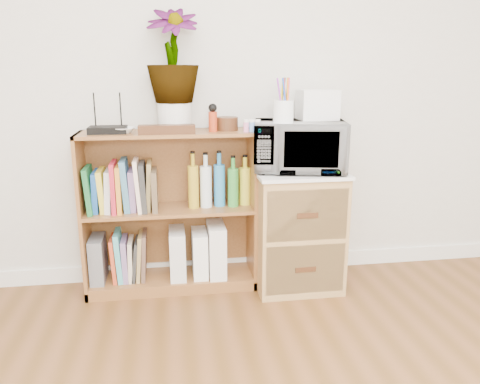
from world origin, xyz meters
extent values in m
cube|color=white|center=(0.00, 2.24, 0.05)|extent=(4.00, 0.02, 0.10)
cube|color=brown|center=(-0.35, 2.10, 0.47)|extent=(1.00, 0.30, 0.95)
cube|color=#9E7542|center=(0.40, 2.02, 0.35)|extent=(0.50, 0.45, 0.70)
imported|color=silver|center=(0.40, 2.02, 0.86)|extent=(0.58, 0.45, 0.29)
cylinder|color=white|center=(0.29, 1.95, 1.07)|extent=(0.11, 0.11, 0.12)
cube|color=white|center=(0.52, 2.09, 1.09)|extent=(0.22, 0.18, 0.17)
cube|color=black|center=(-0.67, 2.08, 0.97)|extent=(0.21, 0.14, 0.04)
imported|color=white|center=(-0.59, 2.07, 0.97)|extent=(0.13, 0.13, 0.03)
cylinder|color=silver|center=(-0.30, 2.12, 1.03)|extent=(0.19, 0.19, 0.16)
imported|color=#366C2B|center=(-0.30, 2.12, 1.36)|extent=(0.29, 0.29, 0.51)
cube|color=#3C1C10|center=(-0.35, 2.00, 0.97)|extent=(0.31, 0.08, 0.05)
cylinder|color=#AB3115|center=(-0.09, 2.06, 1.01)|extent=(0.05, 0.05, 0.11)
cylinder|color=#3A2110|center=(-0.01, 2.11, 0.99)|extent=(0.13, 0.13, 0.08)
cube|color=pink|center=(0.12, 2.01, 0.98)|extent=(0.12, 0.04, 0.06)
cube|color=slate|center=(-0.78, 2.10, 0.20)|extent=(0.08, 0.22, 0.27)
cube|color=silver|center=(-0.32, 2.09, 0.22)|extent=(0.09, 0.23, 0.29)
cube|color=white|center=(-0.18, 2.09, 0.21)|extent=(0.09, 0.22, 0.28)
cube|color=white|center=(-0.08, 2.09, 0.23)|extent=(0.10, 0.26, 0.32)
cube|color=#1C6933|center=(-0.80, 2.10, 0.63)|extent=(0.04, 0.20, 0.26)
cube|color=#1A4D9D|center=(-0.76, 2.10, 0.61)|extent=(0.04, 0.20, 0.23)
cube|color=gold|center=(-0.73, 2.10, 0.62)|extent=(0.04, 0.20, 0.24)
cube|color=silver|center=(-0.69, 2.10, 0.62)|extent=(0.05, 0.20, 0.24)
cube|color=red|center=(-0.66, 2.10, 0.64)|extent=(0.03, 0.20, 0.29)
cube|color=orange|center=(-0.63, 2.10, 0.63)|extent=(0.03, 0.20, 0.27)
cube|color=teal|center=(-0.60, 2.10, 0.65)|extent=(0.05, 0.20, 0.30)
cube|color=slate|center=(-0.56, 2.10, 0.62)|extent=(0.04, 0.20, 0.23)
cube|color=beige|center=(-0.53, 2.10, 0.65)|extent=(0.04, 0.20, 0.30)
cube|color=#2A2A2A|center=(-0.50, 2.10, 0.64)|extent=(0.04, 0.20, 0.28)
cube|color=olive|center=(-0.47, 2.10, 0.64)|extent=(0.04, 0.20, 0.28)
cube|color=brown|center=(-0.43, 2.10, 0.62)|extent=(0.03, 0.20, 0.24)
cylinder|color=gold|center=(-0.21, 2.10, 0.66)|extent=(0.06, 0.06, 0.32)
cylinder|color=silver|center=(-0.14, 2.10, 0.66)|extent=(0.07, 0.07, 0.31)
cylinder|color=#287FBE|center=(-0.05, 2.10, 0.66)|extent=(0.07, 0.07, 0.32)
cylinder|color=green|center=(0.02, 2.10, 0.65)|extent=(0.06, 0.06, 0.29)
cylinder|color=gold|center=(0.10, 2.10, 0.65)|extent=(0.07, 0.07, 0.29)
cylinder|color=#A8B4BB|center=(0.18, 2.10, 0.64)|extent=(0.06, 0.06, 0.27)
cube|color=#C04022|center=(-0.69, 2.10, 0.20)|extent=(0.03, 0.19, 0.26)
cube|color=teal|center=(-0.66, 2.10, 0.22)|extent=(0.05, 0.19, 0.30)
cube|color=slate|center=(-0.62, 2.10, 0.20)|extent=(0.04, 0.19, 0.25)
cube|color=beige|center=(-0.59, 2.10, 0.19)|extent=(0.03, 0.19, 0.25)
cube|color=#2B2B2B|center=(-0.57, 2.10, 0.19)|extent=(0.05, 0.19, 0.24)
cube|color=#9A7E47|center=(-0.54, 2.10, 0.21)|extent=(0.04, 0.19, 0.28)
cube|color=brown|center=(-0.51, 2.10, 0.21)|extent=(0.04, 0.19, 0.28)
camera|label=1|loc=(-0.34, -0.57, 1.29)|focal=35.00mm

